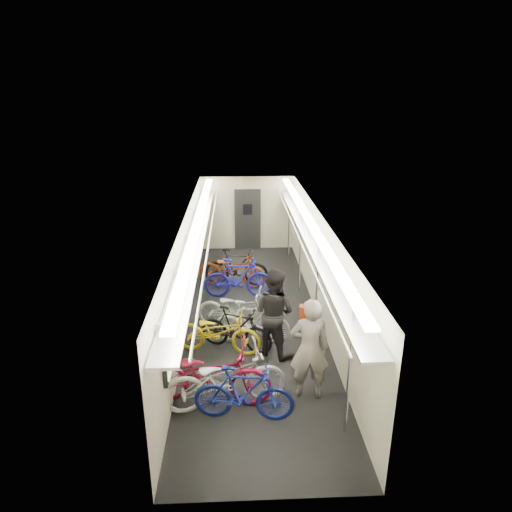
{
  "coord_description": "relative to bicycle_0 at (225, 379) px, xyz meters",
  "views": [
    {
      "loc": [
        -0.39,
        -9.45,
        5.0
      ],
      "look_at": [
        0.1,
        1.06,
        1.15
      ],
      "focal_mm": 32.0,
      "sensor_mm": 36.0,
      "label": 1
    }
  ],
  "objects": [
    {
      "name": "train_car_shell",
      "position": [
        0.24,
        3.82,
        1.12
      ],
      "size": [
        10.0,
        10.0,
        10.0
      ],
      "color": "black",
      "rests_on": "ground"
    },
    {
      "name": "bicycle_0",
      "position": [
        0.0,
        0.0,
        0.0
      ],
      "size": [
        2.16,
        1.09,
        1.08
      ],
      "primitive_type": "imported",
      "rotation": [
        0.0,
        0.0,
        1.76
      ],
      "color": "#BBBABF",
      "rests_on": "ground"
    },
    {
      "name": "bicycle_1",
      "position": [
        0.3,
        -0.33,
        -0.05
      ],
      "size": [
        1.66,
        0.67,
        0.97
      ],
      "primitive_type": "imported",
      "rotation": [
        0.0,
        0.0,
        1.44
      ],
      "color": "navy",
      "rests_on": "ground"
    },
    {
      "name": "bicycle_2",
      "position": [
        -0.28,
        0.12,
        0.02
      ],
      "size": [
        2.2,
        1.02,
        1.12
      ],
      "primitive_type": "imported",
      "rotation": [
        0.0,
        0.0,
        1.44
      ],
      "color": "maroon",
      "rests_on": "ground"
    },
    {
      "name": "bicycle_3",
      "position": [
        0.18,
        1.78,
        -0.07
      ],
      "size": [
        1.62,
        1.04,
        0.94
      ],
      "primitive_type": "imported",
      "rotation": [
        0.0,
        0.0,
        1.15
      ],
      "color": "black",
      "rests_on": "ground"
    },
    {
      "name": "bicycle_4",
      "position": [
        -0.18,
        1.69,
        -0.08
      ],
      "size": [
        1.84,
        0.99,
        0.92
      ],
      "primitive_type": "imported",
      "rotation": [
        0.0,
        0.0,
        1.35
      ],
      "color": "yellow",
      "rests_on": "ground"
    },
    {
      "name": "bicycle_5",
      "position": [
        0.52,
        2.02,
        -0.06
      ],
      "size": [
        1.64,
        0.61,
        0.96
      ],
      "primitive_type": "imported",
      "rotation": [
        0.0,
        0.0,
        1.47
      ],
      "color": "white",
      "rests_on": "ground"
    },
    {
      "name": "bicycle_6",
      "position": [
        0.22,
        2.67,
        -0.07
      ],
      "size": [
        1.89,
        1.02,
        0.94
      ],
      "primitive_type": "imported",
      "rotation": [
        0.0,
        0.0,
        1.34
      ],
      "color": "#AAA9AD",
      "rests_on": "ground"
    },
    {
      "name": "bicycle_7",
      "position": [
        0.26,
        4.28,
        -0.02
      ],
      "size": [
        1.75,
        0.54,
        1.05
      ],
      "primitive_type": "imported",
      "rotation": [
        0.0,
        0.0,
        1.54
      ],
      "color": "#1B1A9F",
      "rests_on": "ground"
    },
    {
      "name": "bicycle_8",
      "position": [
        0.09,
        4.98,
        -0.05
      ],
      "size": [
        1.97,
        1.13,
        0.98
      ],
      "primitive_type": "imported",
      "rotation": [
        0.0,
        0.0,
        1.3
      ],
      "color": "maroon",
      "rests_on": "ground"
    },
    {
      "name": "bicycle_9",
      "position": [
        0.21,
        5.04,
        -0.02
      ],
      "size": [
        1.78,
        0.72,
        1.04
      ],
      "primitive_type": "imported",
      "rotation": [
        0.0,
        0.0,
        1.43
      ],
      "color": "black",
      "rests_on": "ground"
    },
    {
      "name": "passenger_near",
      "position": [
        1.42,
        0.24,
        0.38
      ],
      "size": [
        0.7,
        0.49,
        1.83
      ],
      "primitive_type": "imported",
      "rotation": [
        0.0,
        0.0,
        3.06
      ],
      "color": "gray",
      "rests_on": "ground"
    },
    {
      "name": "passenger_mid",
      "position": [
        0.93,
        1.61,
        0.37
      ],
      "size": [
        1.12,
        1.08,
        1.82
      ],
      "primitive_type": "imported",
      "rotation": [
        0.0,
        0.0,
        2.49
      ],
      "color": "black",
      "rests_on": "ground"
    },
    {
      "name": "backpack",
      "position": [
        1.43,
        0.73,
        0.74
      ],
      "size": [
        0.28,
        0.18,
        0.38
      ],
      "primitive_type": "cube",
      "rotation": [
        0.0,
        0.0,
        -0.17
      ],
      "color": "#9E2A0F",
      "rests_on": "passenger_near"
    }
  ]
}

